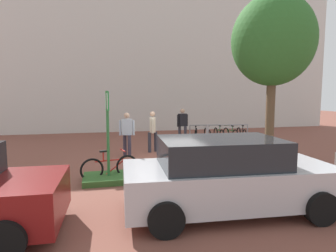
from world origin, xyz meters
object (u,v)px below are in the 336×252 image
object	(u,v)px
tree_sidewalk	(273,41)
car_silver_sedan	(227,176)
person_shirt_white	(127,131)
bollard_steel	(207,133)
parking_sign_post	(108,123)
bike_rack_cluster	(219,133)
person_suited_navy	(182,123)
bike_at_sign	(110,167)
person_casual_tan	(153,129)

from	to	relation	value
tree_sidewalk	car_silver_sedan	xyz separation A→B (m)	(-2.81, -2.88, -3.32)
person_shirt_white	car_silver_sedan	bearing A→B (deg)	-75.58
bollard_steel	person_shirt_white	world-z (taller)	person_shirt_white
parking_sign_post	bike_rack_cluster	bearing A→B (deg)	45.96
person_shirt_white	parking_sign_post	bearing A→B (deg)	-104.27
bike_rack_cluster	person_suited_navy	bearing A→B (deg)	-167.26
tree_sidewalk	bollard_steel	distance (m)	6.64
parking_sign_post	bollard_steel	xyz separation A→B (m)	(5.14, 5.73, -1.20)
tree_sidewalk	person_suited_navy	size ratio (longest dim) A/B	3.21
parking_sign_post	car_silver_sedan	bearing A→B (deg)	-49.48
bike_at_sign	person_casual_tan	distance (m)	4.11
parking_sign_post	person_suited_navy	distance (m)	6.87
bike_at_sign	bollard_steel	xyz separation A→B (m)	(5.10, 5.56, 0.10)
parking_sign_post	bike_at_sign	bearing A→B (deg)	76.18
person_shirt_white	car_silver_sedan	size ratio (longest dim) A/B	0.39
parking_sign_post	person_casual_tan	world-z (taller)	parking_sign_post
bollard_steel	person_shirt_white	xyz separation A→B (m)	(-4.34, -2.57, 0.53)
bike_at_sign	car_silver_sedan	xyz separation A→B (m)	(2.27, -2.88, 0.41)
person_suited_navy	person_casual_tan	world-z (taller)	same
person_casual_tan	person_shirt_white	bearing A→B (deg)	-151.96
tree_sidewalk	bike_rack_cluster	distance (m)	7.12
tree_sidewalk	person_casual_tan	bearing A→B (deg)	131.62
bollard_steel	car_silver_sedan	bearing A→B (deg)	-108.50
person_shirt_white	tree_sidewalk	bearing A→B (deg)	-34.72
tree_sidewalk	bike_at_sign	world-z (taller)	tree_sidewalk
bike_at_sign	person_shirt_white	world-z (taller)	person_shirt_white
person_suited_navy	bollard_steel	bearing A→B (deg)	1.98
person_casual_tan	parking_sign_post	bearing A→B (deg)	-117.17
tree_sidewalk	bike_rack_cluster	xyz separation A→B (m)	(0.85, 6.01, -3.73)
parking_sign_post	bike_at_sign	size ratio (longest dim) A/B	1.53
bike_at_sign	person_suited_navy	world-z (taller)	person_suited_navy
tree_sidewalk	bike_at_sign	distance (m)	6.31
bollard_steel	person_suited_navy	bearing A→B (deg)	-178.02
person_suited_navy	person_shirt_white	bearing A→B (deg)	-139.89
parking_sign_post	car_silver_sedan	distance (m)	3.67
tree_sidewalk	person_suited_navy	xyz separation A→B (m)	(-1.33, 5.51, -3.10)
parking_sign_post	person_casual_tan	size ratio (longest dim) A/B	1.47
parking_sign_post	car_silver_sedan	world-z (taller)	parking_sign_post
person_suited_navy	car_silver_sedan	size ratio (longest dim) A/B	0.39
tree_sidewalk	person_shirt_white	bearing A→B (deg)	145.28
bike_rack_cluster	person_shirt_white	distance (m)	6.02
parking_sign_post	bike_at_sign	distance (m)	1.31
bike_rack_cluster	car_silver_sedan	distance (m)	9.62
person_casual_tan	bike_rack_cluster	bearing A→B (deg)	30.82
person_suited_navy	car_silver_sedan	distance (m)	8.53
bike_at_sign	bike_rack_cluster	distance (m)	8.44
car_silver_sedan	person_casual_tan	bearing A→B (deg)	93.38
bike_rack_cluster	tree_sidewalk	bearing A→B (deg)	-98.01
bike_rack_cluster	car_silver_sedan	xyz separation A→B (m)	(-3.66, -8.89, 0.41)
bike_rack_cluster	person_shirt_white	size ratio (longest dim) A/B	1.85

